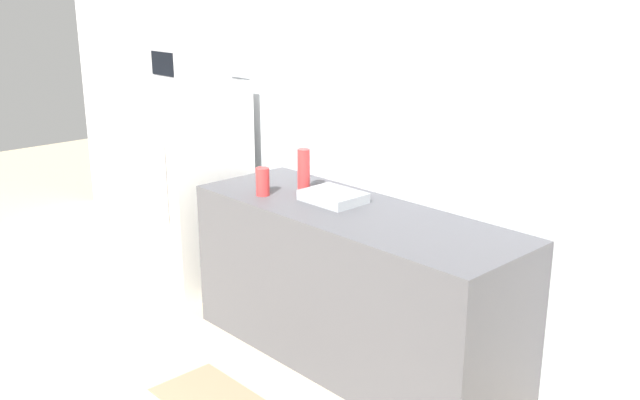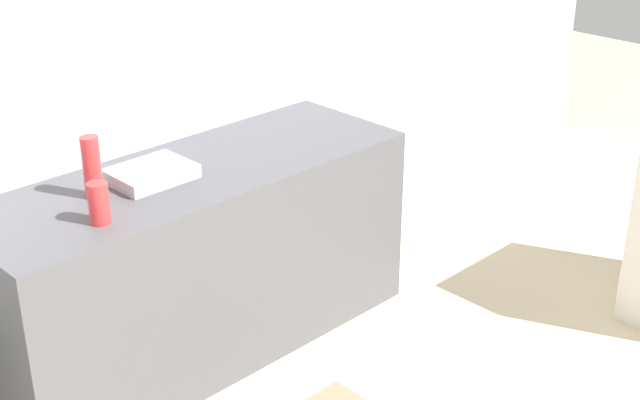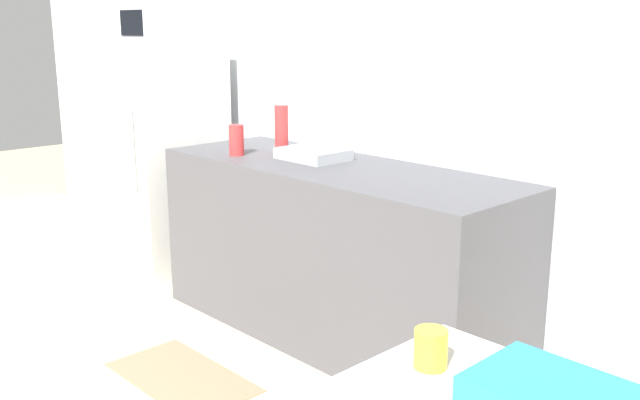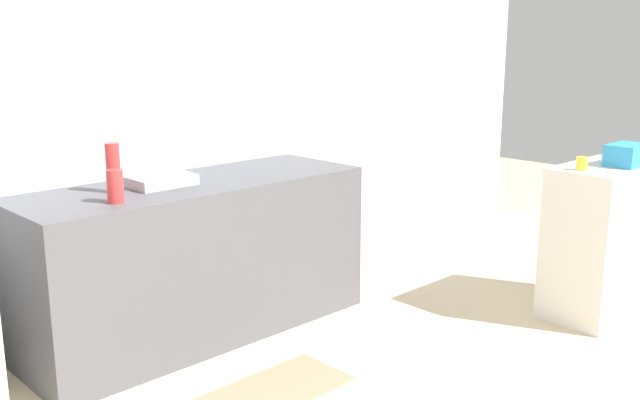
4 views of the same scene
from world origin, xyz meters
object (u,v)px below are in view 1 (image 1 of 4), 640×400
(bottle_tall, at_px, (304,171))
(bottle_short, at_px, (263,182))
(refrigerator, at_px, (196,187))
(microwave, at_px, (189,62))

(bottle_tall, distance_m, bottle_short, 0.26)
(refrigerator, relative_size, bottle_short, 8.90)
(refrigerator, bearing_deg, microwave, -108.59)
(bottle_tall, bearing_deg, bottle_short, -116.61)
(bottle_tall, xyz_separation_m, bottle_short, (-0.12, -0.23, -0.05))
(microwave, bearing_deg, bottle_tall, 4.57)
(refrigerator, xyz_separation_m, microwave, (-0.00, -0.00, 0.89))
(refrigerator, relative_size, bottle_tall, 5.63)
(bottle_tall, relative_size, bottle_short, 1.58)
(refrigerator, height_order, microwave, microwave)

